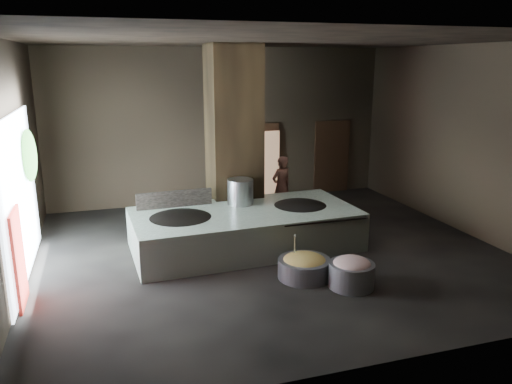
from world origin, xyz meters
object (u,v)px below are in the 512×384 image
object	(u,v)px
wok_left	(181,222)
meat_basin	(351,275)
stock_pot	(240,193)
cook	(281,187)
veg_basin	(304,268)
hearth_platform	(245,229)
wok_right	(300,210)

from	to	relation	value
wok_left	meat_basin	size ratio (longest dim) A/B	1.84
wok_left	stock_pot	world-z (taller)	stock_pot
wok_left	stock_pot	xyz separation A→B (m)	(1.50, 0.60, 0.38)
stock_pot	cook	distance (m)	2.11
stock_pot	cook	xyz separation A→B (m)	(1.54, 1.42, -0.30)
stock_pot	veg_basin	world-z (taller)	stock_pot
stock_pot	meat_basin	size ratio (longest dim) A/B	0.76
hearth_platform	stock_pot	xyz separation A→B (m)	(0.05, 0.55, 0.70)
hearth_platform	wok_right	distance (m)	1.39
wok_left	veg_basin	distance (m)	2.87
stock_pot	veg_basin	bearing A→B (deg)	-76.62
meat_basin	stock_pot	bearing A→B (deg)	112.16
cook	hearth_platform	bearing A→B (deg)	32.03
hearth_platform	wok_left	xyz separation A→B (m)	(-1.45, -0.05, 0.32)
stock_pot	veg_basin	xyz separation A→B (m)	(0.59, -2.48, -0.94)
wok_left	stock_pot	distance (m)	1.66
stock_pot	meat_basin	bearing A→B (deg)	-67.84
cook	veg_basin	world-z (taller)	cook
hearth_platform	wok_left	distance (m)	1.49
wok_right	stock_pot	world-z (taller)	stock_pot
veg_basin	meat_basin	size ratio (longest dim) A/B	1.21
wok_right	veg_basin	xyz separation A→B (m)	(-0.71, -1.98, -0.56)
wok_left	wok_right	world-z (taller)	wok_left
wok_right	cook	size ratio (longest dim) A/B	0.88
veg_basin	cook	bearing A→B (deg)	76.33
hearth_platform	stock_pot	size ratio (longest dim) A/B	7.67
wok_right	meat_basin	world-z (taller)	wok_right
cook	veg_basin	distance (m)	4.06
wok_left	cook	bearing A→B (deg)	33.58
veg_basin	wok_right	bearing A→B (deg)	70.31
hearth_platform	meat_basin	world-z (taller)	hearth_platform
wok_right	veg_basin	bearing A→B (deg)	-109.69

